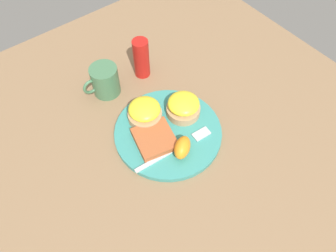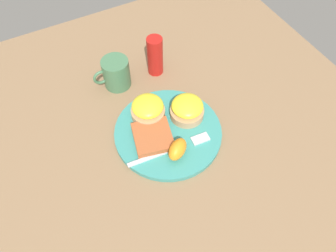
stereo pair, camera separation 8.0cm
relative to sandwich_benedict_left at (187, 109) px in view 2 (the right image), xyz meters
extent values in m
plane|color=#846647|center=(0.06, 0.02, -0.04)|extent=(1.10, 1.10, 0.00)
cylinder|color=teal|center=(0.06, 0.02, -0.03)|extent=(0.27, 0.27, 0.01)
cylinder|color=tan|center=(0.00, 0.00, -0.01)|extent=(0.09, 0.09, 0.02)
ellipsoid|color=yellow|center=(0.00, 0.00, 0.01)|extent=(0.08, 0.08, 0.03)
cylinder|color=tan|center=(0.09, -0.05, -0.01)|extent=(0.09, 0.09, 0.02)
ellipsoid|color=yellow|center=(0.09, -0.05, 0.01)|extent=(0.08, 0.08, 0.03)
cube|color=#A7542D|center=(0.11, 0.03, -0.02)|extent=(0.11, 0.11, 0.02)
ellipsoid|color=orange|center=(0.08, 0.09, 0.00)|extent=(0.07, 0.06, 0.04)
cube|color=silver|center=(0.14, 0.07, -0.02)|extent=(0.11, 0.02, 0.00)
cube|color=silver|center=(0.01, 0.08, -0.02)|extent=(0.04, 0.03, 0.00)
cylinder|color=#42704C|center=(0.11, -0.20, 0.00)|extent=(0.07, 0.07, 0.09)
torus|color=#42704C|center=(0.15, -0.20, 0.01)|extent=(0.05, 0.01, 0.05)
cylinder|color=#B21914|center=(-0.01, -0.19, 0.02)|extent=(0.04, 0.04, 0.12)
camera|label=1|loc=(0.34, 0.38, 0.65)|focal=35.00mm
camera|label=2|loc=(0.28, 0.43, 0.65)|focal=35.00mm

